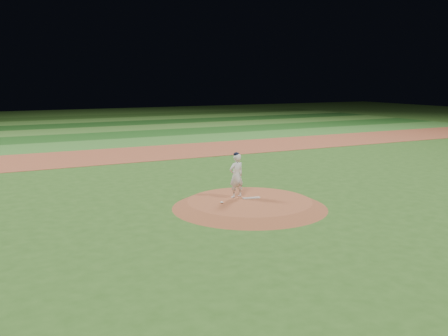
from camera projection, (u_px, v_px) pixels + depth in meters
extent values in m
plane|color=#2D591C|center=(249.00, 207.00, 17.71)|extent=(120.00, 120.00, 0.00)
cube|color=brown|center=(134.00, 154.00, 29.99)|extent=(70.00, 6.00, 0.02)
cube|color=#36742A|center=(111.00, 144.00, 34.81)|extent=(70.00, 5.00, 0.02)
cube|color=#1B4E19|center=(95.00, 136.00, 39.20)|extent=(70.00, 5.00, 0.02)
cube|color=#3D7229|center=(82.00, 130.00, 43.59)|extent=(70.00, 5.00, 0.02)
cube|color=#174215|center=(71.00, 126.00, 47.97)|extent=(70.00, 5.00, 0.02)
cube|color=#3D7229|center=(62.00, 122.00, 52.36)|extent=(70.00, 5.00, 0.02)
cube|color=#224817|center=(55.00, 118.00, 56.74)|extent=(70.00, 5.00, 0.02)
cone|color=#984F2F|center=(250.00, 204.00, 17.69)|extent=(5.50, 5.50, 0.25)
cube|color=silver|center=(251.00, 198.00, 17.98)|extent=(0.66, 0.28, 0.03)
ellipsoid|color=white|center=(222.00, 202.00, 17.28)|extent=(0.11, 0.11, 0.06)
imported|color=white|center=(236.00, 176.00, 17.99)|extent=(0.64, 0.47, 1.61)
ellipsoid|color=black|center=(236.00, 154.00, 17.85)|extent=(0.22, 0.22, 0.15)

